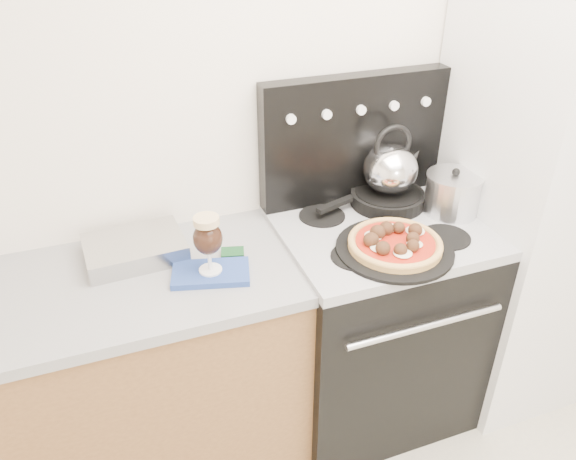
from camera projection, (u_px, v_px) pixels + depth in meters
name	position (u px, v px, depth m)	size (l,w,h in m)	color
room_shell	(560.00, 299.00, 1.21)	(3.52, 3.01, 2.52)	beige
base_cabinet	(99.00, 392.00, 2.05)	(1.45, 0.60, 0.86)	brown
countertop	(75.00, 295.00, 1.82)	(1.48, 0.63, 0.04)	#959597
stove_body	(372.00, 324.00, 2.36)	(0.76, 0.65, 0.88)	black
cooktop	(381.00, 231.00, 2.12)	(0.76, 0.65, 0.04)	#ADADB2
backguard	(353.00, 138.00, 2.20)	(0.76, 0.08, 0.50)	black
fridge	(538.00, 192.00, 2.28)	(0.64, 0.68, 1.90)	silver
foil_sheet	(135.00, 249.00, 1.95)	(0.33, 0.25, 0.07)	silver
oven_mitt	(211.00, 273.00, 1.87)	(0.26, 0.15, 0.02)	#264191
beer_glass	(208.00, 244.00, 1.81)	(0.10, 0.10, 0.21)	black
pizza_pan	(394.00, 249.00, 1.97)	(0.41, 0.41, 0.01)	black
pizza	(395.00, 242.00, 1.95)	(0.33, 0.33, 0.05)	#EEB159
skillet	(387.00, 198.00, 2.25)	(0.29, 0.29, 0.05)	black
tea_kettle	(391.00, 165.00, 2.17)	(0.21, 0.21, 0.24)	silver
stock_pot	(452.00, 195.00, 2.17)	(0.21, 0.21, 0.15)	silver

